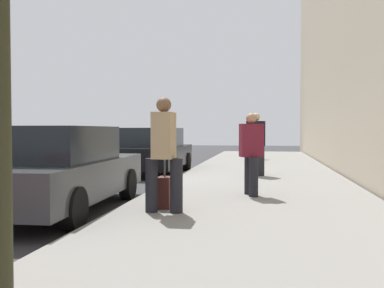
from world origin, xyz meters
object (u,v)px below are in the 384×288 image
object	(u,v)px
parked_car_charcoal	(58,169)
pedestrian_navy_coat	(254,138)
pedestrian_black_coat	(256,142)
rolling_suitcase	(165,192)
pedestrian_burgundy_coat	(251,152)
parked_car_black	(154,151)
pedestrian_tan_coat	(164,151)

from	to	relation	value
parked_car_charcoal	pedestrian_navy_coat	xyz separation A→B (m)	(12.78, -3.10, 0.33)
pedestrian_black_coat	rolling_suitcase	bearing A→B (deg)	166.09
pedestrian_burgundy_coat	rolling_suitcase	distance (m)	2.24
rolling_suitcase	pedestrian_black_coat	bearing A→B (deg)	-13.91
parked_car_black	pedestrian_tan_coat	bearing A→B (deg)	-164.73
parked_car_black	rolling_suitcase	bearing A→B (deg)	-164.51
pedestrian_tan_coat	pedestrian_burgundy_coat	size ratio (longest dim) A/B	1.11
pedestrian_black_coat	pedestrian_burgundy_coat	world-z (taller)	pedestrian_black_coat
pedestrian_navy_coat	pedestrian_burgundy_coat	distance (m)	11.25
pedestrian_navy_coat	pedestrian_tan_coat	size ratio (longest dim) A/B	0.97
parked_car_charcoal	pedestrian_burgundy_coat	world-z (taller)	pedestrian_burgundy_coat
pedestrian_tan_coat	pedestrian_burgundy_coat	xyz separation A→B (m)	(2.04, -1.30, -0.10)
parked_car_charcoal	pedestrian_navy_coat	distance (m)	13.15
parked_car_charcoal	pedestrian_black_coat	xyz separation A→B (m)	(5.46, -3.33, 0.34)
parked_car_charcoal	parked_car_black	world-z (taller)	same
pedestrian_burgundy_coat	pedestrian_navy_coat	bearing A→B (deg)	1.12
parked_car_black	pedestrian_burgundy_coat	distance (m)	6.24
pedestrian_burgundy_coat	rolling_suitcase	bearing A→B (deg)	140.34
parked_car_charcoal	pedestrian_black_coat	size ratio (longest dim) A/B	2.66
pedestrian_navy_coat	pedestrian_tan_coat	bearing A→B (deg)	175.36
parked_car_black	pedestrian_navy_coat	bearing A→B (deg)	-27.35
pedestrian_black_coat	pedestrian_navy_coat	bearing A→B (deg)	1.79
pedestrian_navy_coat	pedestrian_burgundy_coat	xyz separation A→B (m)	(-11.25, -0.22, -0.07)
parked_car_charcoal	pedestrian_burgundy_coat	bearing A→B (deg)	-65.30
parked_car_charcoal	pedestrian_black_coat	bearing A→B (deg)	-31.39
pedestrian_navy_coat	rolling_suitcase	distance (m)	12.98
pedestrian_black_coat	pedestrian_burgundy_coat	bearing A→B (deg)	179.88
pedestrian_navy_coat	rolling_suitcase	xyz separation A→B (m)	(-12.91, 1.16, -0.68)
pedestrian_burgundy_coat	parked_car_black	bearing A→B (deg)	31.98
pedestrian_tan_coat	pedestrian_burgundy_coat	world-z (taller)	pedestrian_tan_coat
parked_car_black	pedestrian_burgundy_coat	bearing A→B (deg)	-148.02
pedestrian_burgundy_coat	pedestrian_black_coat	bearing A→B (deg)	-0.12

